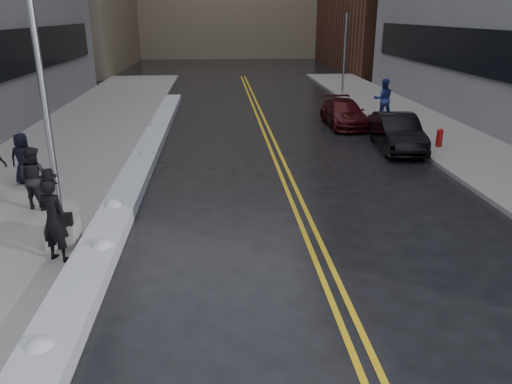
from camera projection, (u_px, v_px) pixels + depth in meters
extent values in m
plane|color=black|center=(208.00, 290.00, 9.85)|extent=(160.00, 160.00, 0.00)
cube|color=gray|center=(59.00, 156.00, 18.80)|extent=(5.50, 50.00, 0.15)
cube|color=gray|center=(462.00, 148.00, 19.92)|extent=(4.00, 50.00, 0.15)
cube|color=gold|center=(272.00, 153.00, 19.40)|extent=(0.12, 50.00, 0.01)
cube|color=gold|center=(280.00, 153.00, 19.42)|extent=(0.12, 50.00, 0.01)
cube|color=#B8B9C1|center=(140.00, 167.00, 17.12)|extent=(0.90, 30.00, 0.34)
cube|color=gray|center=(63.00, 233.00, 11.34)|extent=(0.65, 0.65, 0.60)
cylinder|color=gray|center=(38.00, 61.00, 10.05)|extent=(0.14, 0.14, 7.00)
cylinder|color=maroon|center=(439.00, 139.00, 19.72)|extent=(0.24, 0.24, 0.60)
sphere|color=maroon|center=(440.00, 132.00, 19.62)|extent=(0.26, 0.26, 0.26)
cylinder|color=maroon|center=(439.00, 138.00, 19.71)|extent=(0.25, 0.10, 0.10)
cylinder|color=gray|center=(344.00, 54.00, 32.08)|extent=(0.14, 0.14, 5.00)
imported|color=#594C0C|center=(347.00, 4.00, 31.06)|extent=(0.16, 0.20, 1.00)
imported|color=black|center=(54.00, 220.00, 10.44)|extent=(0.80, 0.69, 1.86)
imported|color=black|center=(34.00, 178.00, 13.33)|extent=(1.02, 0.91, 1.71)
imported|color=black|center=(23.00, 158.00, 15.33)|extent=(0.80, 0.54, 1.59)
imported|color=navy|center=(383.00, 99.00, 24.66)|extent=(1.00, 0.80, 1.98)
imported|color=black|center=(397.00, 132.00, 19.75)|extent=(1.84, 4.35, 1.40)
imported|color=#38090C|center=(344.00, 113.00, 23.96)|extent=(1.74, 4.23, 1.23)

